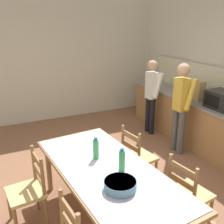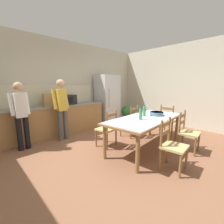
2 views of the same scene
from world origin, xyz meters
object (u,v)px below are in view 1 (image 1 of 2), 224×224
at_px(microwave, 222,100).
at_px(chair_side_far_left, 137,157).
at_px(paper_bag, 198,90).
at_px(chair_side_far_right, 188,194).
at_px(serving_bowl, 120,184).
at_px(bottle_off_centre, 122,160).
at_px(bottle_near_centre, 96,149).
at_px(person_at_counter, 181,104).
at_px(dining_table, 107,174).
at_px(chair_side_near_left, 29,191).
at_px(person_at_sink, 151,93).

relative_size(microwave, chair_side_far_left, 0.55).
height_order(paper_bag, chair_side_far_right, paper_bag).
relative_size(paper_bag, serving_bowl, 1.13).
relative_size(bottle_off_centre, chair_side_far_left, 0.30).
bearing_deg(bottle_near_centre, paper_bag, 112.68).
height_order(microwave, person_at_counter, person_at_counter).
bearing_deg(dining_table, chair_side_near_left, -116.85).
bearing_deg(paper_bag, person_at_sink, -148.22).
bearing_deg(microwave, bottle_off_centre, -70.69).
bearing_deg(chair_side_near_left, person_at_counter, 98.53).
distance_m(serving_bowl, person_at_sink, 3.16).
relative_size(paper_bag, chair_side_near_left, 0.40).
height_order(bottle_off_centre, person_at_sink, person_at_sink).
relative_size(paper_bag, bottle_near_centre, 1.33).
distance_m(microwave, paper_bag, 0.59).
height_order(bottle_off_centre, serving_bowl, bottle_off_centre).
xyz_separation_m(paper_bag, chair_side_far_left, (0.74, -1.70, -0.63)).
distance_m(serving_bowl, person_at_counter, 2.47).
bearing_deg(person_at_sink, paper_bag, -58.22).
bearing_deg(chair_side_far_right, bottle_near_centre, 42.03).
bearing_deg(bottle_off_centre, paper_bag, 121.25).
bearing_deg(person_at_counter, bottle_near_centre, -156.19).
bearing_deg(bottle_off_centre, chair_side_far_right, 65.11).
xyz_separation_m(dining_table, chair_side_far_right, (0.42, 0.82, -0.24)).
bearing_deg(chair_side_far_left, microwave, -95.08).
xyz_separation_m(dining_table, person_at_sink, (-2.09, 1.93, 0.19)).
relative_size(paper_bag, dining_table, 0.16).
relative_size(chair_side_far_right, person_at_counter, 0.56).
height_order(microwave, chair_side_far_left, microwave).
bearing_deg(chair_side_far_left, bottle_near_centre, 100.98).
xyz_separation_m(microwave, serving_bowl, (1.10, -2.47, -0.24)).
xyz_separation_m(serving_bowl, person_at_counter, (-1.51, 1.95, 0.12)).
height_order(microwave, chair_side_near_left, microwave).
height_order(chair_side_far_left, person_at_counter, person_at_counter).
height_order(paper_bag, person_at_counter, person_at_counter).
xyz_separation_m(chair_side_far_left, person_at_counter, (-0.57, 1.19, 0.48)).
relative_size(chair_side_far_left, person_at_sink, 0.59).
height_order(chair_side_far_right, person_at_sink, person_at_sink).
bearing_deg(dining_table, chair_side_far_left, 127.74).
relative_size(bottle_off_centre, person_at_counter, 0.17).
bearing_deg(chair_side_far_left, chair_side_near_left, 85.34).
xyz_separation_m(paper_bag, dining_table, (1.30, -2.43, -0.39)).
xyz_separation_m(chair_side_near_left, person_at_counter, (-0.71, 2.73, 0.48)).
relative_size(microwave, bottle_near_centre, 1.85).
height_order(dining_table, serving_bowl, serving_bowl).
bearing_deg(serving_bowl, person_at_counter, 127.85).
bearing_deg(chair_side_far_left, person_at_sink, -48.42).
height_order(microwave, serving_bowl, microwave).
distance_m(microwave, bottle_off_centre, 2.45).
xyz_separation_m(serving_bowl, chair_side_near_left, (-0.80, -0.78, -0.36)).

